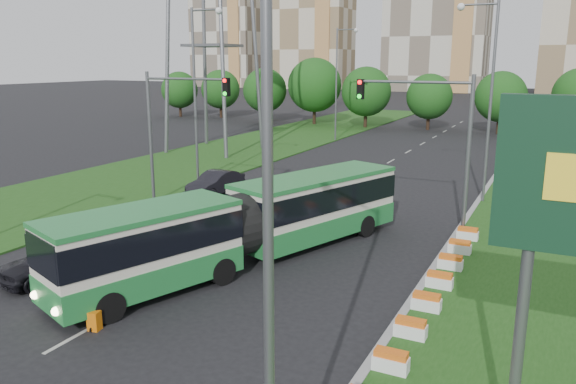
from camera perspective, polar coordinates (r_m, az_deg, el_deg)
The scene contains 16 objects.
ground at distance 22.15m, azimuth -4.05°, elevation -9.71°, with size 360.00×360.00×0.00m, color black.
median_kerb at distance 27.30m, azimuth 15.85°, elevation -5.51°, with size 0.30×60.00×0.18m, color #949494.
left_verge at distance 51.88m, azimuth -7.35°, elevation 3.59°, with size 12.00×110.00×0.10m, color #1D4814.
lane_markings at distance 40.80m, azimuth 6.50°, elevation 0.93°, with size 0.20×100.00×0.01m, color #A9A9A3, non-canonical shape.
flower_planters at distance 20.44m, azimuth 13.89°, elevation -10.75°, with size 1.10×18.10×0.60m, color white, non-canonical shape.
traffic_mast_median at distance 28.32m, azimuth 14.75°, elevation 6.15°, with size 5.76×0.32×8.00m.
traffic_mast_left at distance 33.88m, azimuth -11.79°, elevation 7.40°, with size 5.76×0.32×8.00m.
street_lamps at distance 30.76m, azimuth 0.36°, elevation 8.33°, with size 36.00×60.00×12.00m, color slate, non-canonical shape.
tree_line at distance 72.69m, azimuth 26.23°, elevation 8.62°, with size 120.00×8.00×9.00m, color #194713, non-canonical shape.
apartment_tower_west at distance 184.39m, azimuth 2.14°, elevation 17.97°, with size 26.00×15.00×48.00m, color beige.
midrise_west at distance 198.18m, azimuth -6.13°, elevation 15.83°, with size 22.00×14.00×36.00m, color beige.
articulated_bus at distance 24.50m, azimuth -4.53°, elevation -3.09°, with size 2.72×17.46×2.87m.
car_left_near at distance 24.75m, azimuth -22.32°, elevation -6.23°, with size 1.89×4.71×1.60m, color black.
car_left_far at distance 37.29m, azimuth -7.37°, elevation 0.93°, with size 1.60×4.60×1.52m, color black.
pedestrian at distance 20.73m, azimuth -19.32°, elevation -9.52°, with size 0.63×0.42×1.74m, color gray.
shopping_trolley at distance 19.85m, azimuth -19.08°, elevation -12.26°, with size 0.38×0.40×0.65m.
Camera 1 is at (10.39, -17.57, 8.61)m, focal length 35.00 mm.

